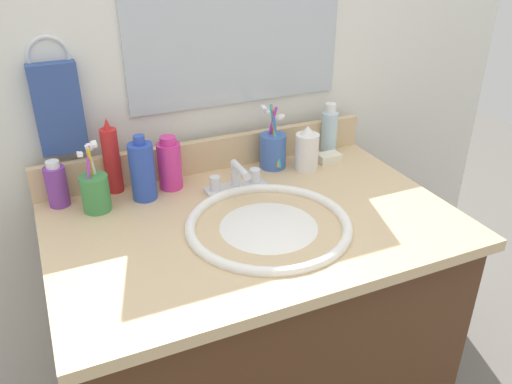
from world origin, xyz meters
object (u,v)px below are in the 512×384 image
faucet (236,181)px  bottle_soap_pink (170,164)px  bottle_lotion_white (307,150)px  bottle_gel_clear (329,130)px  bottle_shampoo_blue (142,171)px  cup_blue_plastic (273,149)px  soap_bar (329,158)px  hand_towel (58,109)px  bottle_spray_red (112,160)px  bottle_cream_purple (57,185)px  cup_green (95,191)px

faucet → bottle_soap_pink: bottle_soap_pink is taller
bottle_lotion_white → bottle_gel_clear: bearing=33.9°
faucet → bottle_shampoo_blue: size_ratio=0.95×
cup_blue_plastic → soap_bar: size_ratio=2.81×
hand_towel → bottle_shampoo_blue: size_ratio=1.31×
soap_bar → bottle_lotion_white: bearing=-169.4°
faucet → bottle_gel_clear: 0.37m
bottle_spray_red → bottle_cream_purple: bottle_spray_red is taller
bottle_cream_purple → soap_bar: size_ratio=1.83×
bottle_gel_clear → bottle_cream_purple: size_ratio=1.28×
bottle_cream_purple → bottle_gel_clear: bearing=1.1°
bottle_shampoo_blue → bottle_soap_pink: bottle_shampoo_blue is taller
faucet → bottle_soap_pink: bearing=149.3°
bottle_lotion_white → cup_green: (-0.57, 0.00, -0.01)m
hand_towel → bottle_shampoo_blue: 0.24m
cup_green → soap_bar: (0.65, 0.01, -0.04)m
bottle_soap_pink → cup_blue_plastic: bearing=1.1°
faucet → hand_towel: bearing=156.0°
bottle_cream_purple → soap_bar: (0.73, -0.05, -0.04)m
bottle_lotion_white → cup_green: cup_green is taller
faucet → bottle_spray_red: 0.32m
bottle_shampoo_blue → bottle_gel_clear: bearing=6.5°
bottle_shampoo_blue → bottle_cream_purple: 0.21m
bottle_spray_red → bottle_cream_purple: (-0.14, -0.02, -0.03)m
bottle_spray_red → bottle_soap_pink: 0.14m
bottle_spray_red → cup_green: bearing=-125.7°
cup_green → bottle_spray_red: bearing=54.3°
bottle_shampoo_blue → bottle_cream_purple: bearing=165.8°
faucet → bottle_shampoo_blue: (-0.22, 0.06, 0.05)m
bottle_gel_clear → cup_green: cup_green is taller
cup_blue_plastic → bottle_lotion_white: bearing=-32.3°
hand_towel → bottle_soap_pink: size_ratio=1.57×
bottle_shampoo_blue → bottle_lotion_white: bearing=-1.8°
cup_blue_plastic → soap_bar: cup_blue_plastic is taller
hand_towel → faucet: 0.46m
bottle_spray_red → cup_blue_plastic: (0.43, -0.03, -0.03)m
cup_green → soap_bar: 0.65m
bottle_shampoo_blue → cup_green: size_ratio=0.98×
bottle_shampoo_blue → cup_green: cup_green is taller
bottle_lotion_white → soap_bar: bearing=10.6°
bottle_cream_purple → bottle_spray_red: bearing=7.8°
faucet → bottle_spray_red: (-0.28, 0.13, 0.06)m
bottle_lotion_white → bottle_shampoo_blue: bearing=178.2°
hand_towel → bottle_shampoo_blue: (0.16, -0.11, -0.14)m
bottle_gel_clear → cup_green: (-0.69, -0.08, -0.02)m
faucet → bottle_cream_purple: 0.44m
bottle_cream_purple → cup_green: 0.10m
cup_green → bottle_soap_pink: bearing=12.2°
bottle_gel_clear → cup_green: size_ratio=0.87×
hand_towel → bottle_lotion_white: 0.65m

